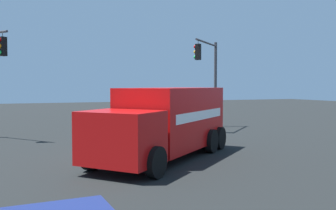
# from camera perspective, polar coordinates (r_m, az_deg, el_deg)

# --- Properties ---
(ground_plane) EXTENTS (100.00, 100.00, 0.00)m
(ground_plane) POSITION_cam_1_polar(r_m,az_deg,el_deg) (16.12, -3.00, -7.26)
(ground_plane) COLOR black
(delivery_truck) EXTENTS (6.90, 7.35, 2.77)m
(delivery_truck) POSITION_cam_1_polar(r_m,az_deg,el_deg) (14.81, -0.37, -2.51)
(delivery_truck) COLOR red
(delivery_truck) RESTS_ON ground
(traffic_light_secondary) EXTENTS (3.11, 3.10, 5.85)m
(traffic_light_secondary) POSITION_cam_1_polar(r_m,az_deg,el_deg) (25.04, 6.35, 5.22)
(traffic_light_secondary) COLOR #38383D
(traffic_light_secondary) RESTS_ON ground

